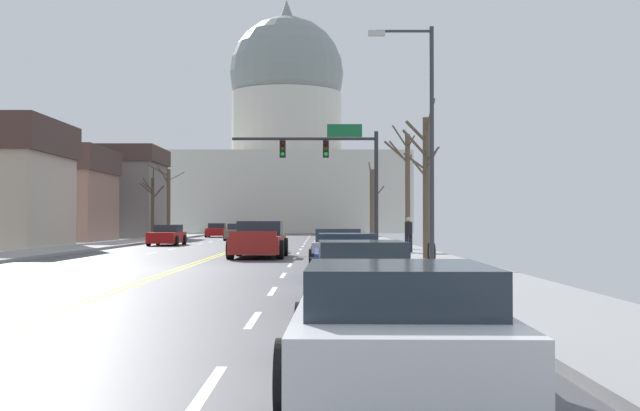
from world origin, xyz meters
The scene contains 22 objects.
ground centered at (0.00, 0.00, 0.02)m, with size 20.00×180.00×0.20m.
signal_gantry centered at (5.37, 17.27, 4.86)m, with size 7.91×0.41×6.65m.
street_lamp_right centered at (7.92, -0.17, 4.73)m, with size 2.16×0.24×7.77m.
capitol_building centered at (0.00, 83.41, 11.14)m, with size 31.90×22.82×31.65m.
sedan_near_00 centered at (1.59, 14.15, 0.55)m, with size 2.06×4.49×1.19m.
pickup_truck_near_01 centered at (1.96, 7.98, 0.69)m, with size 2.35×5.42×1.54m.
sedan_near_02 centered at (5.17, 1.56, 0.61)m, with size 1.98×4.39×1.29m.
sedan_near_03 centered at (5.28, -4.60, 0.57)m, with size 1.98×4.59×1.22m.
sedan_near_04 centered at (5.31, -11.63, 0.56)m, with size 2.02×4.41×1.20m.
sedan_near_05 centered at (5.27, -18.78, 0.56)m, with size 2.16×4.68×1.17m.
sedan_oncoming_00 centered at (-5.11, 24.71, 0.61)m, with size 1.96×4.43×1.30m.
sedan_oncoming_01 centered at (-1.83, 37.33, 0.62)m, with size 2.08×4.60×1.32m.
sedan_oncoming_02 centered at (-5.12, 49.62, 0.60)m, with size 2.09×4.56×1.31m.
flank_building_01 centered at (-16.34, 35.40, 3.61)m, with size 9.23×9.30×7.11m.
flank_building_02 centered at (-16.80, 46.91, 4.13)m, with size 14.01×8.74×8.16m.
bare_tree_00 centered at (8.52, 3.91, 3.06)m, with size 1.42×1.29×5.89m.
bare_tree_01 centered at (-8.05, 40.65, 3.22)m, with size 3.07×1.60×6.11m.
bare_tree_02 centered at (8.88, 13.79, 3.29)m, with size 1.53×2.06×6.18m.
bare_tree_03 centered at (-7.81, 33.26, 2.71)m, with size 1.98×1.06×5.20m.
bare_tree_04 centered at (8.37, 32.34, 2.83)m, with size 1.21×2.50×5.74m.
pedestrian_00 centered at (8.53, 9.87, 1.01)m, with size 0.35×0.34×1.58m.
bicycle_parked centered at (8.41, 1.51, 0.49)m, with size 0.12×1.77×0.85m.
Camera 1 is at (4.55, -26.54, 1.57)m, focal length 45.58 mm.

